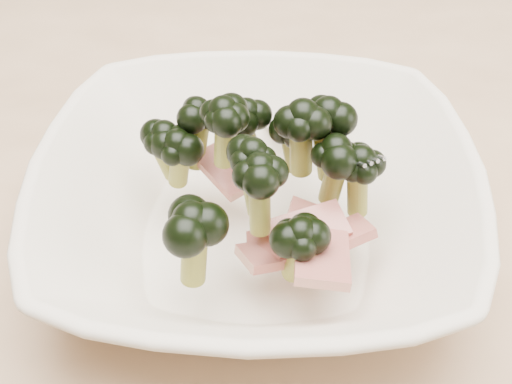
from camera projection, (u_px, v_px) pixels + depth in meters
The scene contains 2 objects.
dining_table at pixel (286, 315), 0.60m from camera, with size 1.20×0.80×0.75m.
broccoli_dish at pixel (257, 200), 0.50m from camera, with size 0.31×0.31×0.12m.
Camera 1 is at (-0.02, -0.39, 1.12)m, focal length 50.00 mm.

